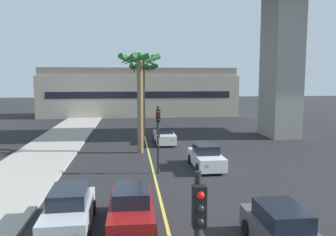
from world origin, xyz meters
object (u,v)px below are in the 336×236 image
(palm_tree_near_median, at_px, (143,74))
(palm_tree_mid_median, at_px, (140,75))
(car_queue_second, at_px, (283,232))
(traffic_light_median_far, at_px, (158,130))
(car_queue_third, at_px, (131,209))
(car_queue_fourth, at_px, (206,157))
(car_queue_front, at_px, (69,210))
(car_queue_fifth, at_px, (164,136))

(palm_tree_near_median, relative_size, palm_tree_mid_median, 0.95)
(car_queue_second, xyz_separation_m, palm_tree_near_median, (-3.73, 24.20, 5.53))
(traffic_light_median_far, distance_m, palm_tree_near_median, 14.61)
(traffic_light_median_far, height_order, palm_tree_mid_median, palm_tree_mid_median)
(car_queue_third, relative_size, palm_tree_mid_median, 0.52)
(car_queue_third, bearing_deg, car_queue_second, -27.21)
(car_queue_fourth, distance_m, traffic_light_median_far, 3.94)
(traffic_light_median_far, distance_m, palm_tree_mid_median, 6.96)
(car_queue_second, distance_m, traffic_light_median_far, 10.78)
(palm_tree_mid_median, bearing_deg, car_queue_front, -103.45)
(car_queue_front, relative_size, car_queue_second, 1.01)
(palm_tree_near_median, bearing_deg, palm_tree_mid_median, -93.99)
(car_queue_front, height_order, car_queue_third, same)
(car_queue_third, distance_m, palm_tree_near_median, 22.33)
(car_queue_third, bearing_deg, car_queue_front, 177.19)
(car_queue_fourth, relative_size, traffic_light_median_far, 0.98)
(car_queue_front, height_order, car_queue_fifth, same)
(car_queue_front, distance_m, car_queue_fourth, 11.12)
(car_queue_third, distance_m, traffic_light_median_far, 7.87)
(car_queue_front, xyz_separation_m, traffic_light_median_far, (4.10, 7.31, 1.99))
(palm_tree_near_median, bearing_deg, traffic_light_median_far, -88.63)
(car_queue_fourth, bearing_deg, palm_tree_near_median, 105.24)
(car_queue_fourth, bearing_deg, car_queue_second, -89.19)
(palm_tree_mid_median, bearing_deg, car_queue_fifth, 58.67)
(car_queue_front, distance_m, palm_tree_mid_median, 14.72)
(car_queue_front, relative_size, car_queue_fifth, 1.01)
(car_queue_second, relative_size, car_queue_fifth, 1.00)
(car_queue_third, relative_size, car_queue_fifth, 1.00)
(traffic_light_median_far, bearing_deg, palm_tree_mid_median, 98.55)
(car_queue_third, xyz_separation_m, palm_tree_mid_median, (0.77, 13.46, 5.35))
(car_queue_second, bearing_deg, car_queue_third, 152.79)
(traffic_light_median_far, relative_size, palm_tree_mid_median, 0.54)
(car_queue_front, bearing_deg, car_queue_second, -19.98)
(car_queue_fourth, distance_m, palm_tree_near_median, 14.68)
(car_queue_fifth, bearing_deg, car_queue_second, -84.09)
(car_queue_second, height_order, car_queue_fourth, same)
(car_queue_third, height_order, car_queue_fourth, same)
(car_queue_fifth, xyz_separation_m, palm_tree_near_median, (-1.69, 4.43, 5.53))
(car_queue_front, height_order, traffic_light_median_far, traffic_light_median_far)
(car_queue_fourth, height_order, car_queue_fifth, same)
(palm_tree_near_median, bearing_deg, car_queue_third, -93.53)
(car_queue_second, bearing_deg, car_queue_fourth, 90.81)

